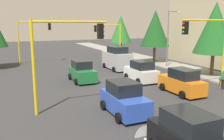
# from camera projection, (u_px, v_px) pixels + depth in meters

# --- Properties ---
(ground_plane) EXTENTS (120.00, 120.00, 0.00)m
(ground_plane) POSITION_uv_depth(u_px,v_px,m) (112.00, 81.00, 22.67)
(ground_plane) COLOR #353538
(sidewalk_kerb) EXTENTS (80.00, 4.00, 0.15)m
(sidewalk_kerb) POSITION_uv_depth(u_px,v_px,m) (170.00, 65.00, 31.26)
(sidewalk_kerb) COLOR gray
(sidewalk_kerb) RESTS_ON ground
(traffic_signal_far_right) EXTENTS (0.36, 4.59, 5.75)m
(traffic_signal_far_right) POSITION_uv_depth(u_px,v_px,m) (32.00, 34.00, 32.29)
(traffic_signal_far_right) COLOR yellow
(traffic_signal_far_right) RESTS_ON ground
(traffic_signal_near_right) EXTENTS (0.36, 4.59, 5.64)m
(traffic_signal_near_right) POSITION_uv_depth(u_px,v_px,m) (64.00, 47.00, 14.29)
(traffic_signal_near_right) COLOR yellow
(traffic_signal_near_right) RESTS_ON ground
(traffic_signal_near_left) EXTENTS (0.36, 4.59, 5.80)m
(traffic_signal_near_left) POSITION_uv_depth(u_px,v_px,m) (209.00, 40.00, 18.72)
(traffic_signal_near_left) COLOR yellow
(traffic_signal_near_left) RESTS_ON ground
(traffic_signal_far_left) EXTENTS (0.36, 4.59, 5.40)m
(traffic_signal_far_left) POSITION_uv_depth(u_px,v_px,m) (109.00, 34.00, 36.76)
(traffic_signal_far_left) COLOR yellow
(traffic_signal_far_left) RESTS_ON ground
(street_lamp_curbside) EXTENTS (2.15, 0.28, 7.00)m
(street_lamp_curbside) POSITION_uv_depth(u_px,v_px,m) (170.00, 33.00, 28.69)
(street_lamp_curbside) COLOR slate
(street_lamp_curbside) RESTS_ON ground
(tree_roadside_mid) EXTENTS (3.98, 3.98, 7.26)m
(tree_roadside_mid) POSITION_uv_depth(u_px,v_px,m) (155.00, 28.00, 32.88)
(tree_roadside_mid) COLOR brown
(tree_roadside_mid) RESTS_ON ground
(tree_roadside_near) EXTENTS (4.14, 4.14, 7.56)m
(tree_roadside_near) POSITION_uv_depth(u_px,v_px,m) (215.00, 28.00, 24.02)
(tree_roadside_near) COLOR brown
(tree_roadside_near) RESTS_ON ground
(tree_roadside_far) EXTENTS (3.77, 3.77, 6.86)m
(tree_roadside_far) POSITION_uv_depth(u_px,v_px,m) (121.00, 29.00, 41.75)
(tree_roadside_far) COLOR brown
(tree_roadside_far) RESTS_ON ground
(delivery_van_silver) EXTENTS (4.80, 2.22, 2.77)m
(delivery_van_silver) POSITION_uv_depth(u_px,v_px,m) (117.00, 59.00, 28.54)
(delivery_van_silver) COLOR #B2B5BA
(delivery_van_silver) RESTS_ON ground
(car_green) EXTENTS (3.75, 2.07, 1.98)m
(car_green) POSITION_uv_depth(u_px,v_px,m) (82.00, 72.00, 22.61)
(car_green) COLOR #1E7238
(car_green) RESTS_ON ground
(car_blue) EXTENTS (3.72, 2.07, 1.98)m
(car_blue) POSITION_uv_depth(u_px,v_px,m) (124.00, 99.00, 14.38)
(car_blue) COLOR blue
(car_blue) RESTS_ON ground
(car_orange) EXTENTS (3.95, 1.96, 1.98)m
(car_orange) POSITION_uv_depth(u_px,v_px,m) (182.00, 82.00, 18.60)
(car_orange) COLOR orange
(car_orange) RESTS_ON ground
(car_white) EXTENTS (3.81, 2.09, 1.98)m
(car_white) POSITION_uv_depth(u_px,v_px,m) (141.00, 72.00, 22.62)
(car_white) COLOR white
(car_white) RESTS_ON ground
(car_black) EXTENTS (3.86, 2.00, 1.98)m
(car_black) POSITION_uv_depth(u_px,v_px,m) (191.00, 139.00, 9.37)
(car_black) COLOR black
(car_black) RESTS_ON ground
(pedestrian_crossing) EXTENTS (0.40, 0.24, 1.70)m
(pedestrian_crossing) POSITION_uv_depth(u_px,v_px,m) (223.00, 79.00, 19.76)
(pedestrian_crossing) COLOR #262638
(pedestrian_crossing) RESTS_ON ground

